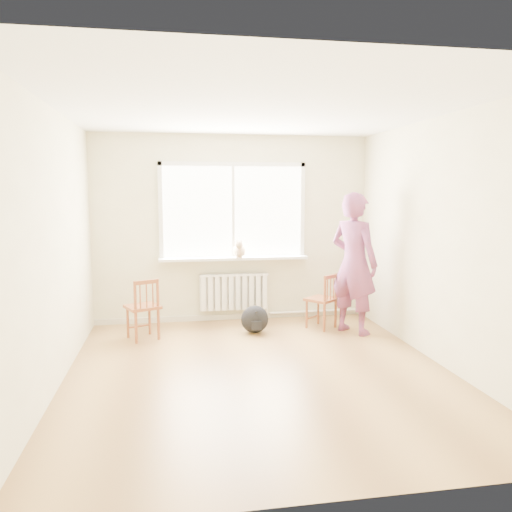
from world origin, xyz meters
name	(u,v)px	position (x,y,z in m)	size (l,w,h in m)	color
floor	(260,372)	(0.00, 0.00, 0.00)	(4.50, 4.50, 0.00)	#A87C45
ceiling	(260,109)	(0.00, 0.00, 2.70)	(4.50, 4.50, 0.00)	white
back_wall	(233,229)	(0.00, 2.25, 1.35)	(4.00, 0.01, 2.70)	beige
window	(233,207)	(0.00, 2.22, 1.66)	(2.12, 0.05, 1.42)	white
windowsill	(234,258)	(0.00, 2.14, 0.93)	(2.15, 0.22, 0.04)	white
radiator	(234,291)	(0.00, 2.16, 0.44)	(1.00, 0.12, 0.55)	white
heating_pipe	(315,311)	(1.25, 2.19, 0.08)	(0.04, 0.04, 1.40)	silver
baseboard	(234,317)	(0.00, 2.23, 0.04)	(4.00, 0.03, 0.08)	beige
chair_left	(144,309)	(-1.26, 1.41, 0.40)	(0.51, 0.50, 0.79)	brown
chair_right	(324,301)	(1.18, 1.54, 0.39)	(0.52, 0.52, 0.77)	brown
person	(354,263)	(1.50, 1.28, 0.94)	(0.69, 0.45, 1.88)	#CE4450
cat	(239,250)	(0.07, 2.05, 1.06)	(0.22, 0.41, 0.27)	beige
backpack	(255,319)	(0.19, 1.48, 0.19)	(0.37, 0.28, 0.37)	black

